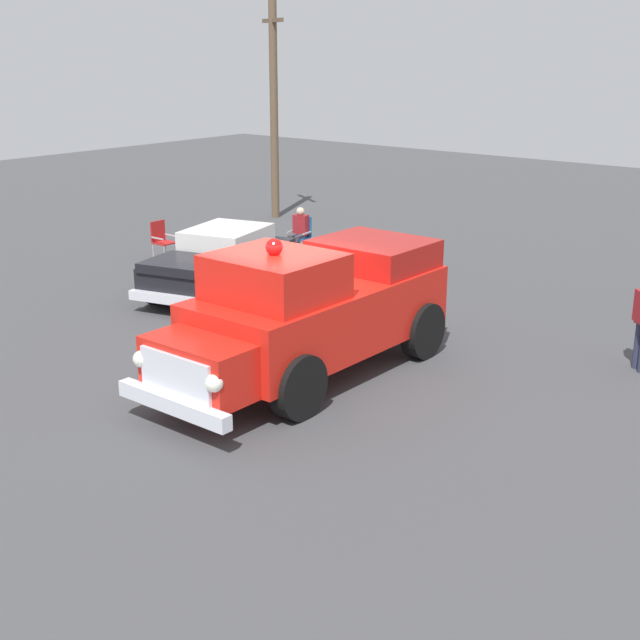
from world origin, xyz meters
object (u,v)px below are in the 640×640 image
object	(u,v)px
vintage_fire_truck	(311,310)
classic_hot_rod	(220,261)
lawn_chair_spare	(161,237)
utility_pole	(274,108)
spectator_seated	(299,229)
lawn_chair_by_car	(401,254)
lawn_chair_near_truck	(301,232)

from	to	relation	value
vintage_fire_truck	classic_hot_rod	size ratio (longest dim) A/B	1.27
lawn_chair_spare	classic_hot_rod	bearing A→B (deg)	69.74
utility_pole	vintage_fire_truck	bearing A→B (deg)	44.52
classic_hot_rod	spectator_seated	size ratio (longest dim) A/B	3.64
vintage_fire_truck	lawn_chair_spare	xyz separation A→B (m)	(-4.04, -8.58, -0.61)
lawn_chair_by_car	utility_pole	size ratio (longest dim) A/B	0.15
classic_hot_rod	lawn_chair_spare	distance (m)	3.81
vintage_fire_truck	lawn_chair_spare	size ratio (longest dim) A/B	5.84
classic_hot_rod	utility_pole	distance (m)	9.60
lawn_chair_spare	utility_pole	size ratio (longest dim) A/B	0.15
vintage_fire_truck	utility_pole	xyz separation A→B (m)	(-10.33, -10.16, 2.35)
lawn_chair_spare	spectator_seated	xyz separation A→B (m)	(-2.71, 2.52, 0.11)
classic_hot_rod	lawn_chair_spare	world-z (taller)	classic_hot_rod
vintage_fire_truck	classic_hot_rod	bearing A→B (deg)	-118.51
lawn_chair_near_truck	lawn_chair_by_car	world-z (taller)	same
spectator_seated	lawn_chair_spare	bearing A→B (deg)	-42.92
lawn_chair_near_truck	lawn_chair_spare	world-z (taller)	same
classic_hot_rod	lawn_chair_near_truck	world-z (taller)	classic_hot_rod
spectator_seated	utility_pole	bearing A→B (deg)	-131.15
spectator_seated	utility_pole	size ratio (longest dim) A/B	0.19
lawn_chair_near_truck	utility_pole	distance (m)	6.10
spectator_seated	lawn_chair_near_truck	bearing A→B (deg)	-169.21
spectator_seated	utility_pole	world-z (taller)	utility_pole
lawn_chair_near_truck	lawn_chair_spare	size ratio (longest dim) A/B	1.00
lawn_chair_by_car	utility_pole	bearing A→B (deg)	-116.71
lawn_chair_near_truck	spectator_seated	bearing A→B (deg)	10.79
vintage_fire_truck	utility_pole	size ratio (longest dim) A/B	0.88
lawn_chair_by_car	spectator_seated	xyz separation A→B (m)	(-0.25, -3.53, 0.11)
lawn_chair_by_car	spectator_seated	distance (m)	3.54
classic_hot_rod	lawn_chair_near_truck	xyz separation A→B (m)	(-4.16, -1.07, -0.16)
classic_hot_rod	lawn_chair_near_truck	distance (m)	4.29
lawn_chair_by_car	lawn_chair_spare	distance (m)	6.53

